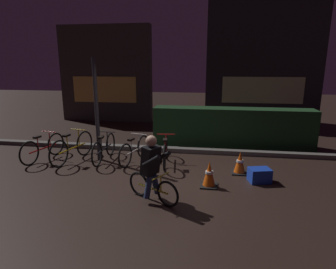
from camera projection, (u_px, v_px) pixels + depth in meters
name	position (u px, v px, depth m)	size (l,w,h in m)	color
ground_plane	(155.00, 181.00, 6.21)	(40.00, 40.00, 0.00)	black
sidewalk_curb	(170.00, 149.00, 8.30)	(12.00, 0.24, 0.12)	#56544F
hedge_row	(232.00, 127.00, 8.78)	(4.80, 0.70, 1.17)	#19381C
storefront_left	(106.00, 74.00, 12.47)	(4.01, 0.54, 4.08)	#383330
storefront_right	(264.00, 61.00, 12.02)	(4.75, 0.54, 5.20)	#262328
street_post	(97.00, 110.00, 7.30)	(0.10, 0.10, 2.63)	#2D2D33
parked_bike_leftmost	(43.00, 148.00, 7.51)	(0.47, 1.53, 0.72)	black
parked_bike_left_mid	(72.00, 148.00, 7.42)	(0.48, 1.69, 0.79)	black
parked_bike_center_left	(104.00, 148.00, 7.45)	(0.46, 1.57, 0.72)	black
parked_bike_center_right	(135.00, 150.00, 7.33)	(0.51, 1.48, 0.70)	black
parked_bike_right_mid	(165.00, 151.00, 7.20)	(0.46, 1.56, 0.72)	black
traffic_cone_near	(209.00, 175.00, 5.88)	(0.36, 0.36, 0.54)	black
traffic_cone_far	(240.00, 163.00, 6.59)	(0.36, 0.36, 0.51)	black
blue_crate	(259.00, 175.00, 6.13)	(0.44, 0.32, 0.30)	#193DB7
cyclist	(152.00, 168.00, 5.19)	(1.05, 0.68, 1.25)	black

